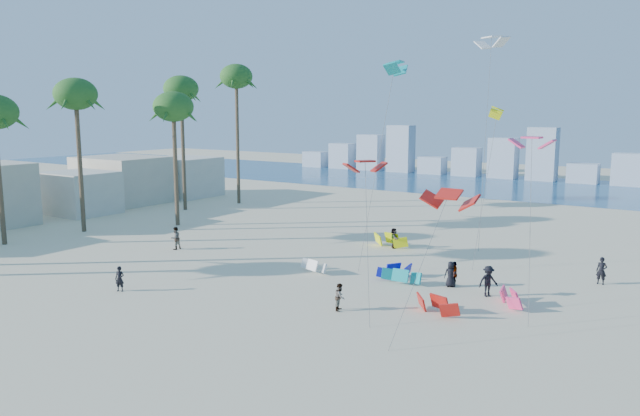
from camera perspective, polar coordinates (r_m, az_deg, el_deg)
The scene contains 10 objects.
ground at distance 32.53m, azimuth -20.86°, elevation -11.15°, with size 220.00×220.00×0.00m, color beige.
ocean at distance 93.52m, azimuth 17.78°, elevation 1.97°, with size 220.00×220.00×0.00m, color navy.
kitesurfer_near at distance 39.27m, azimuth -18.33°, elevation -6.35°, with size 0.57×0.37×1.56m, color black.
kitesurfer_mid at distance 33.90m, azimuth 1.90°, elevation -8.35°, with size 0.74×0.58×1.53m, color gray.
kitesurfers_far at distance 42.28m, azimuth 7.08°, elevation -4.73°, with size 30.73×11.34×1.87m.
grounded_kites at distance 40.94m, azimuth 8.06°, elevation -5.82°, with size 16.18×14.90×1.02m.
flying_kites at distance 42.76m, azimuth 20.22°, elevation 9.69°, with size 25.85×29.64×17.68m.
palm_row at distance 58.38m, azimuth -21.54°, elevation 9.69°, with size 10.03×44.80×16.35m.
beachfront_buildings at distance 70.71m, azimuth -23.23°, elevation 1.66°, with size 11.50×43.00×6.00m.
distant_skyline at distance 103.14m, azimuth 18.77°, elevation 4.27°, with size 85.00×3.00×8.40m.
Camera 1 is at (25.23, -17.39, 10.94)m, focal length 34.01 mm.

